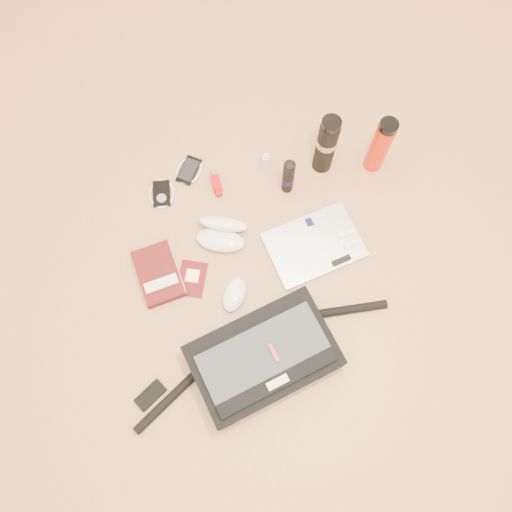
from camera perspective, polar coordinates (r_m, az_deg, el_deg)
The scene contains 14 objects.
ground at distance 1.71m, azimuth 0.84°, elevation -4.18°, with size 4.00×4.00×0.00m, color #B27B4A.
messenger_bag at distance 1.61m, azimuth 0.79°, elevation -11.55°, with size 0.85×0.42×0.13m.
laptop at distance 1.76m, azimuth 6.71°, elevation 1.23°, with size 0.38×0.32×0.03m.
book at distance 1.74m, azimuth -11.03°, elevation -2.01°, with size 0.19×0.24×0.04m.
passport at distance 1.73m, azimuth -7.33°, elevation -2.57°, with size 0.12×0.14×0.01m.
mouse at distance 1.69m, azimuth -2.48°, elevation -4.46°, with size 0.11×0.14×0.04m.
sunglasses_case at distance 1.74m, azimuth -3.93°, elevation 2.73°, with size 0.20×0.18×0.10m.
ipod at distance 1.86m, azimuth -10.74°, elevation 7.00°, with size 0.09×0.11×0.01m.
phone at distance 1.89m, azimuth -7.68°, elevation 9.68°, with size 0.12×0.13×0.01m.
inhaler at distance 1.85m, azimuth -4.58°, elevation 8.35°, with size 0.04×0.11×0.03m.
spray_bottle at distance 1.85m, azimuth 1.14°, elevation 10.69°, with size 0.03×0.03×0.10m.
aerosol_can at distance 1.77m, azimuth 3.72°, elevation 9.07°, with size 0.05×0.05×0.18m.
thermos_black at distance 1.79m, azimuth 8.03°, elevation 12.48°, with size 0.08×0.08×0.28m.
thermos_red at distance 1.84m, azimuth 14.00°, elevation 12.14°, with size 0.09×0.09×0.26m.
Camera 1 is at (-0.05, -0.44, 1.65)m, focal length 35.00 mm.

